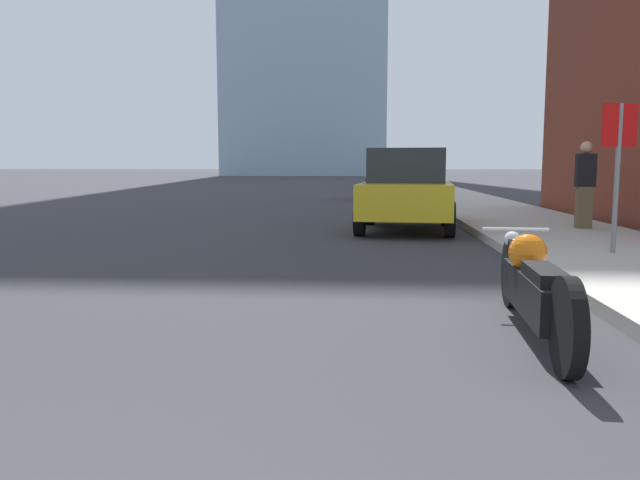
{
  "coord_description": "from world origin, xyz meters",
  "views": [
    {
      "loc": [
        1.55,
        -0.69,
        1.4
      ],
      "look_at": [
        1.05,
        6.36,
        0.54
      ],
      "focal_mm": 35.0,
      "sensor_mm": 36.0,
      "label": 1
    }
  ],
  "objects_px": {
    "parked_car_silver": "(384,174)",
    "stop_sign": "(618,152)",
    "motorcycle": "(533,286)",
    "parked_car_yellow": "(407,190)",
    "pedestrian": "(585,184)",
    "parked_car_red": "(391,178)"
  },
  "relations": [
    {
      "from": "parked_car_red",
      "to": "stop_sign",
      "type": "xyz_separation_m",
      "value": [
        2.49,
        -16.33,
        0.71
      ]
    },
    {
      "from": "parked_car_silver",
      "to": "parked_car_red",
      "type": "bearing_deg",
      "value": -95.41
    },
    {
      "from": "motorcycle",
      "to": "parked_car_yellow",
      "type": "xyz_separation_m",
      "value": [
        -0.51,
        8.19,
        0.46
      ]
    },
    {
      "from": "parked_car_yellow",
      "to": "parked_car_silver",
      "type": "distance_m",
      "value": 24.46
    },
    {
      "from": "stop_sign",
      "to": "pedestrian",
      "type": "bearing_deg",
      "value": 77.68
    },
    {
      "from": "motorcycle",
      "to": "parked_car_yellow",
      "type": "bearing_deg",
      "value": 96.88
    },
    {
      "from": "parked_car_yellow",
      "to": "pedestrian",
      "type": "relative_size",
      "value": 2.33
    },
    {
      "from": "parked_car_yellow",
      "to": "pedestrian",
      "type": "bearing_deg",
      "value": -6.73
    },
    {
      "from": "parked_car_yellow",
      "to": "stop_sign",
      "type": "height_order",
      "value": "stop_sign"
    },
    {
      "from": "parked_car_yellow",
      "to": "parked_car_silver",
      "type": "height_order",
      "value": "parked_car_yellow"
    },
    {
      "from": "parked_car_silver",
      "to": "stop_sign",
      "type": "relative_size",
      "value": 2.15
    },
    {
      "from": "pedestrian",
      "to": "motorcycle",
      "type": "bearing_deg",
      "value": -111.42
    },
    {
      "from": "parked_car_yellow",
      "to": "stop_sign",
      "type": "bearing_deg",
      "value": -52.48
    },
    {
      "from": "parked_car_red",
      "to": "pedestrian",
      "type": "height_order",
      "value": "pedestrian"
    },
    {
      "from": "parked_car_silver",
      "to": "stop_sign",
      "type": "distance_m",
      "value": 28.83
    },
    {
      "from": "parked_car_silver",
      "to": "pedestrian",
      "type": "bearing_deg",
      "value": -87.87
    },
    {
      "from": "parked_car_silver",
      "to": "stop_sign",
      "type": "height_order",
      "value": "stop_sign"
    },
    {
      "from": "motorcycle",
      "to": "parked_car_yellow",
      "type": "height_order",
      "value": "parked_car_yellow"
    },
    {
      "from": "parked_car_red",
      "to": "parked_car_silver",
      "type": "height_order",
      "value": "parked_car_red"
    },
    {
      "from": "motorcycle",
      "to": "parked_car_red",
      "type": "height_order",
      "value": "parked_car_red"
    },
    {
      "from": "parked_car_red",
      "to": "pedestrian",
      "type": "relative_size",
      "value": 2.69
    },
    {
      "from": "parked_car_yellow",
      "to": "parked_car_silver",
      "type": "bearing_deg",
      "value": 94.95
    }
  ]
}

